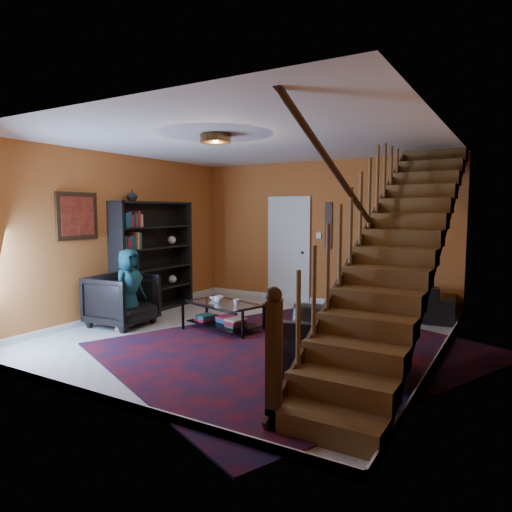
{
  "coord_description": "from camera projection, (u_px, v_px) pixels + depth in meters",
  "views": [
    {
      "loc": [
        3.42,
        -5.61,
        1.82
      ],
      "look_at": [
        -0.11,
        0.4,
        1.14
      ],
      "focal_mm": 32.0,
      "sensor_mm": 36.0,
      "label": 1
    }
  ],
  "objects": [
    {
      "name": "floor",
      "position": [
        249.0,
        336.0,
        6.72
      ],
      "size": [
        5.5,
        5.5,
        0.0
      ],
      "primitive_type": "plane",
      "color": "beige",
      "rests_on": "ground"
    },
    {
      "name": "room",
      "position": [
        225.0,
        306.0,
        8.52
      ],
      "size": [
        5.5,
        5.5,
        5.5
      ],
      "color": "#B16227",
      "rests_on": "ground"
    },
    {
      "name": "staircase",
      "position": [
        398.0,
        247.0,
        5.51
      ],
      "size": [
        0.95,
        5.02,
        3.18
      ],
      "color": "brown",
      "rests_on": "floor"
    },
    {
      "name": "bookshelf",
      "position": [
        154.0,
        258.0,
        8.35
      ],
      "size": [
        0.35,
        1.8,
        2.0
      ],
      "color": "black",
      "rests_on": "floor"
    },
    {
      "name": "door",
      "position": [
        289.0,
        251.0,
        9.31
      ],
      "size": [
        0.82,
        0.05,
        2.05
      ],
      "primitive_type": "cube",
      "color": "silver",
      "rests_on": "floor"
    },
    {
      "name": "framed_picture",
      "position": [
        77.0,
        216.0,
        7.07
      ],
      "size": [
        0.04,
        0.74,
        0.74
      ],
      "primitive_type": "cube",
      "color": "maroon",
      "rests_on": "room"
    },
    {
      "name": "wall_hanging",
      "position": [
        329.0,
        226.0,
        8.83
      ],
      "size": [
        0.14,
        0.03,
        0.9
      ],
      "primitive_type": "cube",
      "color": "black",
      "rests_on": "room"
    },
    {
      "name": "ceiling_fixture",
      "position": [
        216.0,
        139.0,
        5.76
      ],
      "size": [
        0.4,
        0.4,
        0.1
      ],
      "primitive_type": "cylinder",
      "color": "#3F2814",
      "rests_on": "room"
    },
    {
      "name": "rug",
      "position": [
        296.0,
        350.0,
        5.98
      ],
      "size": [
        5.39,
        5.67,
        0.02
      ],
      "primitive_type": "cube",
      "rotation": [
        0.0,
        0.0,
        -0.41
      ],
      "color": "#4B0D14",
      "rests_on": "floor"
    },
    {
      "name": "sofa",
      "position": [
        392.0,
        300.0,
        7.9
      ],
      "size": [
        2.13,
        1.02,
        0.6
      ],
      "primitive_type": "imported",
      "rotation": [
        0.0,
        0.0,
        3.25
      ],
      "color": "black",
      "rests_on": "floor"
    },
    {
      "name": "armchair_left",
      "position": [
        122.0,
        300.0,
        7.26
      ],
      "size": [
        0.96,
        0.94,
        0.83
      ],
      "primitive_type": "imported",
      "rotation": [
        0.0,
        0.0,
        1.64
      ],
      "color": "black",
      "rests_on": "floor"
    },
    {
      "name": "armchair_right",
      "position": [
        321.0,
        343.0,
        5.17
      ],
      "size": [
        1.06,
        1.17,
        0.67
      ],
      "primitive_type": "imported",
      "rotation": [
        0.0,
        0.0,
        -1.41
      ],
      "color": "black",
      "rests_on": "floor"
    },
    {
      "name": "person_adult_a",
      "position": [
        363.0,
        300.0,
        8.21
      ],
      "size": [
        0.52,
        0.36,
        1.36
      ],
      "primitive_type": "imported",
      "rotation": [
        0.0,
        0.0,
        3.08
      ],
      "color": "black",
      "rests_on": "sofa"
    },
    {
      "name": "person_adult_b",
      "position": [
        356.0,
        300.0,
        8.28
      ],
      "size": [
        0.66,
        0.51,
        1.34
      ],
      "primitive_type": "imported",
      "rotation": [
        0.0,
        0.0,
        3.15
      ],
      "color": "black",
      "rests_on": "sofa"
    },
    {
      "name": "person_child",
      "position": [
        129.0,
        287.0,
        7.25
      ],
      "size": [
        0.44,
        0.63,
        1.24
      ],
      "primitive_type": "imported",
      "rotation": [
        0.0,
        0.0,
        1.65
      ],
      "color": "#175158",
      "rests_on": "armchair_left"
    },
    {
      "name": "coffee_table",
      "position": [
        223.0,
        315.0,
        6.96
      ],
      "size": [
        1.28,
        0.95,
        0.44
      ],
      "rotation": [
        0.0,
        0.0,
        -0.28
      ],
      "color": "black",
      "rests_on": "floor"
    },
    {
      "name": "cup_a",
      "position": [
        219.0,
        299.0,
        6.97
      ],
      "size": [
        0.17,
        0.17,
        0.1
      ],
      "primitive_type": "imported",
      "rotation": [
        0.0,
        0.0,
        -0.4
      ],
      "color": "#999999",
      "rests_on": "coffee_table"
    },
    {
      "name": "cup_b",
      "position": [
        236.0,
        302.0,
        6.76
      ],
      "size": [
        0.1,
        0.1,
        0.09
      ],
      "primitive_type": "imported",
      "rotation": [
        0.0,
        0.0,
        0.05
      ],
      "color": "#999999",
      "rests_on": "coffee_table"
    },
    {
      "name": "bowl",
      "position": [
        216.0,
        298.0,
        7.16
      ],
      "size": [
        0.25,
        0.25,
        0.05
      ],
      "primitive_type": "imported",
      "rotation": [
        0.0,
        0.0,
        -0.25
      ],
      "color": "#999999",
      "rests_on": "coffee_table"
    },
    {
      "name": "vase",
      "position": [
        132.0,
        195.0,
        7.81
      ],
      "size": [
        0.18,
        0.18,
        0.19
      ],
      "primitive_type": "imported",
      "color": "#999999",
      "rests_on": "bookshelf"
    },
    {
      "name": "popcorn_bucket",
      "position": [
        120.0,
        325.0,
        6.96
      ],
      "size": [
        0.15,
        0.15,
        0.16
      ],
      "primitive_type": "cylinder",
      "rotation": [
        0.0,
        0.0,
        0.12
      ],
      "color": "red",
      "rests_on": "rug"
    }
  ]
}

